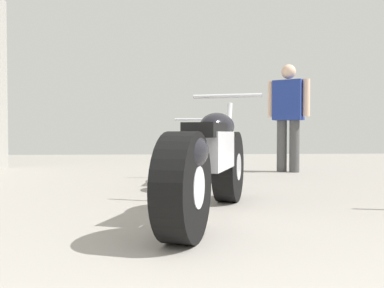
% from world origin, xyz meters
% --- Properties ---
extents(ground_plane, '(15.76, 15.76, 0.00)m').
position_xyz_m(ground_plane, '(0.00, 3.24, 0.00)').
color(ground_plane, gray).
extents(motorcycle_maroon_cruiser, '(0.93, 2.01, 0.97)m').
position_xyz_m(motorcycle_maroon_cruiser, '(-0.14, 2.36, 0.41)').
color(motorcycle_maroon_cruiser, black).
rests_on(motorcycle_maroon_cruiser, ground_plane).
extents(motorcycle_black_naked, '(0.53, 1.76, 0.82)m').
position_xyz_m(motorcycle_black_naked, '(-0.14, 4.37, 0.34)').
color(motorcycle_black_naked, black).
rests_on(motorcycle_black_naked, ground_plane).
extents(mechanic_in_blue, '(0.62, 0.48, 1.70)m').
position_xyz_m(mechanic_in_blue, '(1.48, 5.78, 0.96)').
color(mechanic_in_blue, '#4C4C4C').
rests_on(mechanic_in_blue, ground_plane).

